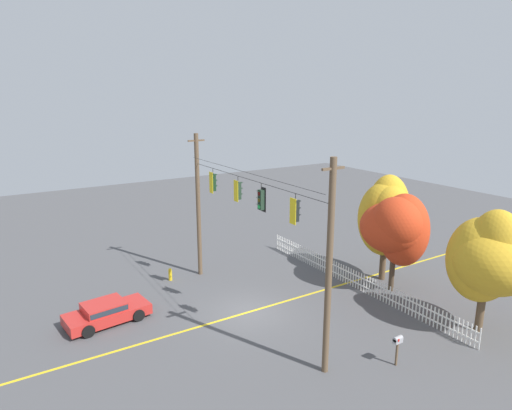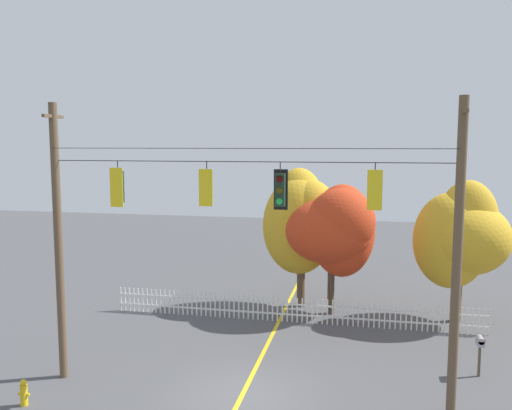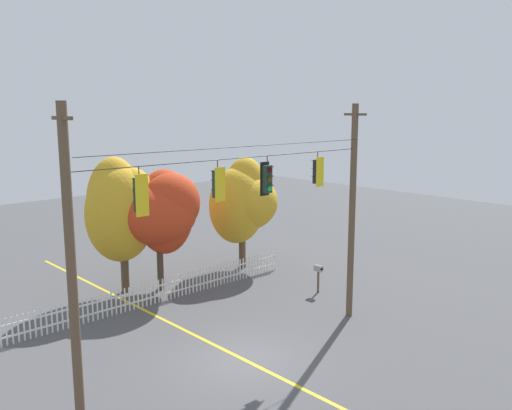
# 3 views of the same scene
# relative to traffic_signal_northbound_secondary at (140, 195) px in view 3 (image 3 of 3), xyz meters

# --- Properties ---
(ground) EXTENTS (80.00, 80.00, 0.00)m
(ground) POSITION_rel_traffic_signal_northbound_secondary_xyz_m (4.10, 0.01, -6.59)
(ground) COLOR #4C4C4F
(lane_centerline_stripe) EXTENTS (0.16, 36.00, 0.01)m
(lane_centerline_stripe) POSITION_rel_traffic_signal_northbound_secondary_xyz_m (4.10, 0.01, -6.59)
(lane_centerline_stripe) COLOR gold
(lane_centerline_stripe) RESTS_ON ground
(signal_support_span) EXTENTS (12.92, 1.10, 9.31)m
(signal_support_span) POSITION_rel_traffic_signal_northbound_secondary_xyz_m (4.10, 0.01, -1.85)
(signal_support_span) COLOR brown
(signal_support_span) RESTS_ON ground
(traffic_signal_northbound_secondary) EXTENTS (0.43, 0.38, 1.47)m
(traffic_signal_northbound_secondary) POSITION_rel_traffic_signal_northbound_secondary_xyz_m (0.00, 0.00, 0.00)
(traffic_signal_northbound_secondary) COLOR black
(traffic_signal_southbound_primary) EXTENTS (0.43, 0.38, 1.38)m
(traffic_signal_southbound_primary) POSITION_rel_traffic_signal_northbound_secondary_xyz_m (2.97, 0.00, 0.04)
(traffic_signal_southbound_primary) COLOR black
(traffic_signal_eastbound_side) EXTENTS (0.43, 0.38, 1.46)m
(traffic_signal_eastbound_side) POSITION_rel_traffic_signal_northbound_secondary_xyz_m (5.28, 0.02, 0.00)
(traffic_signal_eastbound_side) COLOR black
(traffic_signal_westbound_side) EXTENTS (0.43, 0.38, 1.37)m
(traffic_signal_westbound_side) POSITION_rel_traffic_signal_northbound_secondary_xyz_m (8.06, 0.00, 0.06)
(traffic_signal_westbound_side) COLOR black
(white_picket_fence) EXTENTS (16.66, 0.06, 1.13)m
(white_picket_fence) POSITION_rel_traffic_signal_northbound_secondary_xyz_m (4.69, 7.20, -6.02)
(white_picket_fence) COLOR white
(white_picket_fence) RESTS_ON ground
(autumn_maple_near_fence) EXTENTS (3.64, 3.10, 6.81)m
(autumn_maple_near_fence) POSITION_rel_traffic_signal_northbound_secondary_xyz_m (4.75, 9.70, -2.33)
(autumn_maple_near_fence) COLOR brown
(autumn_maple_near_fence) RESTS_ON ground
(autumn_maple_mid) EXTENTS (4.16, 3.71, 6.12)m
(autumn_maple_mid) POSITION_rel_traffic_signal_northbound_secondary_xyz_m (6.49, 8.71, -2.52)
(autumn_maple_mid) COLOR #473828
(autumn_maple_mid) RESTS_ON ground
(autumn_oak_far_east) EXTENTS (4.21, 3.78, 6.40)m
(autumn_oak_far_east) POSITION_rel_traffic_signal_northbound_secondary_xyz_m (11.96, 8.90, -2.71)
(autumn_oak_far_east) COLOR brown
(autumn_oak_far_east) RESTS_ON ground
(roadside_mailbox) EXTENTS (0.25, 0.44, 1.42)m
(roadside_mailbox) POSITION_rel_traffic_signal_northbound_secondary_xyz_m (11.76, 2.95, -5.43)
(roadside_mailbox) COLOR brown
(roadside_mailbox) RESTS_ON ground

